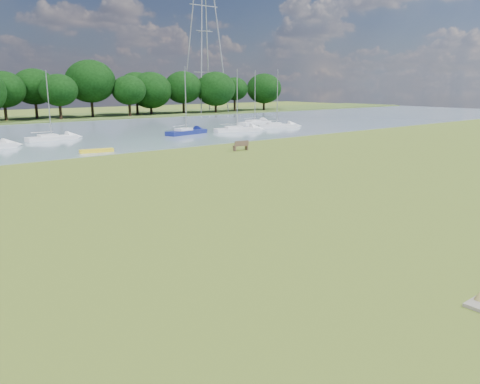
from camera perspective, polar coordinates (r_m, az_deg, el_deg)
ground at (r=24.15m, az=0.67°, el=-1.94°), size 220.00×220.00×0.00m
river at (r=62.15m, az=-24.85°, el=6.06°), size 220.00×40.00×0.10m
riverbank_bench at (r=45.05m, az=0.11°, el=5.68°), size 1.60×0.63×0.96m
kayak at (r=45.58m, az=-17.08°, el=4.84°), size 3.15×1.26×0.31m
pylon at (r=108.11m, az=-4.42°, el=21.70°), size 7.31×5.12×36.66m
sailboat_0 at (r=69.10m, az=4.46°, el=8.21°), size 5.97×3.86×8.25m
sailboat_2 at (r=63.09m, az=-0.40°, el=7.78°), size 6.36×3.30×8.14m
sailboat_4 at (r=57.35m, az=-22.05°, el=6.30°), size 5.60×1.98×7.71m
sailboat_6 at (r=74.18m, az=1.78°, el=8.57°), size 6.36×2.73×8.32m
sailboat_8 at (r=59.72m, az=-6.60°, el=7.46°), size 6.08×2.92×8.32m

